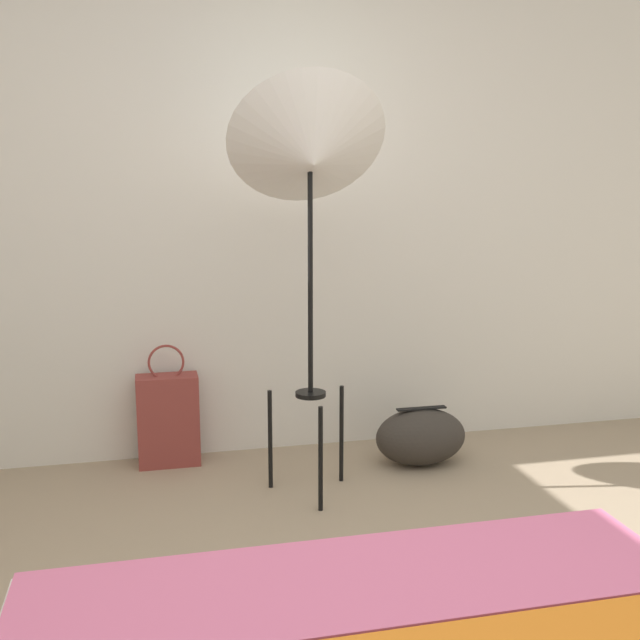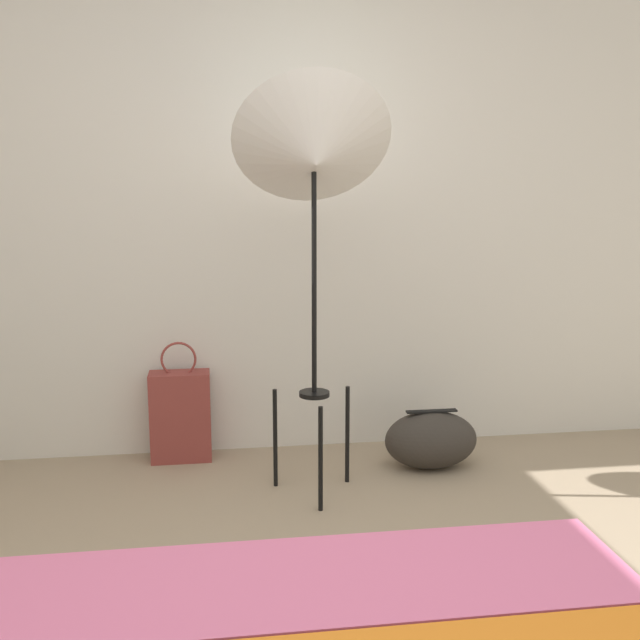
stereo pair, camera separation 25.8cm
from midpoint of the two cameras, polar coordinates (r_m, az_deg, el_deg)
The scene contains 4 objects.
wall_back at distance 3.79m, azimuth -6.69°, elevation 9.20°, with size 8.00×0.05×2.60m.
photo_umbrella at distance 3.18m, azimuth -3.14°, elevation 12.39°, with size 0.68×0.57×1.82m.
tote_bag at distance 3.81m, azimuth -13.42°, elevation -7.39°, with size 0.30×0.15×0.61m.
duffel_bag at distance 3.75m, azimuth 5.71°, elevation -8.87°, with size 0.46×0.28×0.29m.
Camera 1 is at (-0.56, -1.50, 1.38)m, focal length 42.00 mm.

